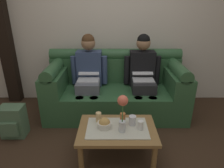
{
  "coord_description": "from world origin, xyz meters",
  "views": [
    {
      "loc": [
        -0.06,
        -1.71,
        1.65
      ],
      "look_at": [
        -0.05,
        0.78,
        0.63
      ],
      "focal_mm": 32.0,
      "sensor_mm": 36.0,
      "label": 1
    }
  ],
  "objects_px": {
    "person_right": "(142,72)",
    "coffee_table": "(117,132)",
    "backpack_left": "(12,122)",
    "flower_vase": "(122,110)",
    "cup_far_left": "(132,120)",
    "couch": "(115,89)",
    "cup_near_left": "(122,118)",
    "snack_bowl": "(104,124)",
    "person_left": "(88,72)",
    "cup_near_right": "(140,125)",
    "cup_far_center": "(98,117)"
  },
  "relations": [
    {
      "from": "cup_near_left",
      "to": "cup_far_center",
      "type": "bearing_deg",
      "value": 171.16
    },
    {
      "from": "person_right",
      "to": "cup_far_left",
      "type": "distance_m",
      "value": 1.04
    },
    {
      "from": "couch",
      "to": "person_left",
      "type": "height_order",
      "value": "person_left"
    },
    {
      "from": "flower_vase",
      "to": "person_right",
      "type": "bearing_deg",
      "value": 72.02
    },
    {
      "from": "person_right",
      "to": "snack_bowl",
      "type": "relative_size",
      "value": 8.0
    },
    {
      "from": "snack_bowl",
      "to": "couch",
      "type": "bearing_deg",
      "value": 82.4
    },
    {
      "from": "person_left",
      "to": "cup_near_left",
      "type": "height_order",
      "value": "person_left"
    },
    {
      "from": "couch",
      "to": "cup_near_left",
      "type": "height_order",
      "value": "couch"
    },
    {
      "from": "person_left",
      "to": "cup_far_center",
      "type": "height_order",
      "value": "person_left"
    },
    {
      "from": "cup_near_right",
      "to": "cup_far_left",
      "type": "xyz_separation_m",
      "value": [
        -0.08,
        0.09,
        0.0
      ]
    },
    {
      "from": "flower_vase",
      "to": "backpack_left",
      "type": "height_order",
      "value": "flower_vase"
    },
    {
      "from": "snack_bowl",
      "to": "backpack_left",
      "type": "bearing_deg",
      "value": 162.59
    },
    {
      "from": "person_right",
      "to": "backpack_left",
      "type": "relative_size",
      "value": 2.89
    },
    {
      "from": "person_left",
      "to": "coffee_table",
      "type": "xyz_separation_m",
      "value": [
        0.41,
        -1.04,
        -0.33
      ]
    },
    {
      "from": "cup_far_center",
      "to": "cup_far_left",
      "type": "relative_size",
      "value": 1.04
    },
    {
      "from": "couch",
      "to": "cup_far_left",
      "type": "xyz_separation_m",
      "value": [
        0.17,
        -0.99,
        0.06
      ]
    },
    {
      "from": "person_left",
      "to": "cup_near_right",
      "type": "height_order",
      "value": "person_left"
    },
    {
      "from": "couch",
      "to": "snack_bowl",
      "type": "xyz_separation_m",
      "value": [
        -0.14,
        -1.04,
        0.05
      ]
    },
    {
      "from": "cup_near_left",
      "to": "backpack_left",
      "type": "relative_size",
      "value": 0.3
    },
    {
      "from": "backpack_left",
      "to": "cup_far_left",
      "type": "bearing_deg",
      "value": -12.05
    },
    {
      "from": "cup_near_right",
      "to": "cup_far_left",
      "type": "distance_m",
      "value": 0.12
    },
    {
      "from": "cup_near_left",
      "to": "backpack_left",
      "type": "distance_m",
      "value": 1.46
    },
    {
      "from": "person_right",
      "to": "coffee_table",
      "type": "distance_m",
      "value": 1.17
    },
    {
      "from": "snack_bowl",
      "to": "backpack_left",
      "type": "xyz_separation_m",
      "value": [
        -1.2,
        0.38,
        -0.22
      ]
    },
    {
      "from": "person_right",
      "to": "flower_vase",
      "type": "height_order",
      "value": "person_right"
    },
    {
      "from": "couch",
      "to": "cup_near_left",
      "type": "xyz_separation_m",
      "value": [
        0.06,
        -0.96,
        0.07
      ]
    },
    {
      "from": "person_left",
      "to": "backpack_left",
      "type": "distance_m",
      "value": 1.23
    },
    {
      "from": "cup_far_left",
      "to": "couch",
      "type": "bearing_deg",
      "value": 99.74
    },
    {
      "from": "coffee_table",
      "to": "snack_bowl",
      "type": "xyz_separation_m",
      "value": [
        -0.14,
        0.0,
        0.1
      ]
    },
    {
      "from": "backpack_left",
      "to": "flower_vase",
      "type": "bearing_deg",
      "value": -17.86
    },
    {
      "from": "flower_vase",
      "to": "cup_near_right",
      "type": "bearing_deg",
      "value": 9.24
    },
    {
      "from": "couch",
      "to": "cup_far_left",
      "type": "relative_size",
      "value": 19.7
    },
    {
      "from": "person_right",
      "to": "coffee_table",
      "type": "relative_size",
      "value": 1.44
    },
    {
      "from": "flower_vase",
      "to": "cup_near_left",
      "type": "distance_m",
      "value": 0.25
    },
    {
      "from": "snack_bowl",
      "to": "flower_vase",
      "type": "bearing_deg",
      "value": -20.72
    },
    {
      "from": "couch",
      "to": "cup_near_right",
      "type": "xyz_separation_m",
      "value": [
        0.25,
        -1.08,
        0.06
      ]
    },
    {
      "from": "couch",
      "to": "cup_near_left",
      "type": "distance_m",
      "value": 0.97
    },
    {
      "from": "cup_near_left",
      "to": "cup_near_right",
      "type": "height_order",
      "value": "cup_near_left"
    },
    {
      "from": "coffee_table",
      "to": "cup_far_left",
      "type": "relative_size",
      "value": 8.0
    },
    {
      "from": "backpack_left",
      "to": "person_left",
      "type": "bearing_deg",
      "value": 35.25
    },
    {
      "from": "person_left",
      "to": "cup_far_center",
      "type": "bearing_deg",
      "value": -77.69
    },
    {
      "from": "cup_far_center",
      "to": "cup_near_right",
      "type": "bearing_deg",
      "value": -19.32
    },
    {
      "from": "snack_bowl",
      "to": "cup_far_center",
      "type": "distance_m",
      "value": 0.14
    },
    {
      "from": "coffee_table",
      "to": "snack_bowl",
      "type": "relative_size",
      "value": 5.56
    },
    {
      "from": "cup_near_right",
      "to": "cup_near_left",
      "type": "bearing_deg",
      "value": 147.44
    },
    {
      "from": "cup_near_left",
      "to": "cup_near_right",
      "type": "distance_m",
      "value": 0.22
    },
    {
      "from": "snack_bowl",
      "to": "cup_far_left",
      "type": "bearing_deg",
      "value": 10.08
    },
    {
      "from": "person_left",
      "to": "coffee_table",
      "type": "bearing_deg",
      "value": -68.53
    },
    {
      "from": "person_left",
      "to": "flower_vase",
      "type": "xyz_separation_m",
      "value": [
        0.46,
        -1.11,
        -0.02
      ]
    },
    {
      "from": "cup_far_center",
      "to": "backpack_left",
      "type": "distance_m",
      "value": 1.18
    }
  ]
}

